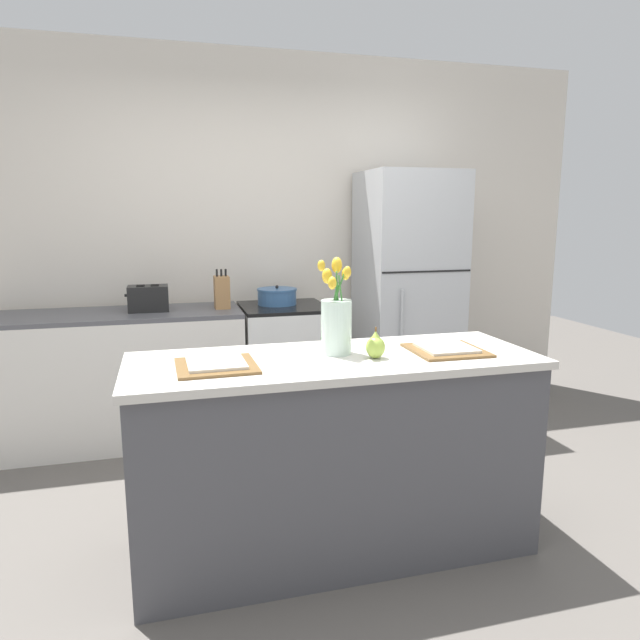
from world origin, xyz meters
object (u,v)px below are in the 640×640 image
at_px(plate_setting_left, 216,365).
at_px(toaster, 148,298).
at_px(plate_setting_right, 446,349).
at_px(cooking_pot, 277,296).
at_px(flower_vase, 336,321).
at_px(refrigerator, 407,297).
at_px(knife_block, 222,292).
at_px(pear_figurine, 376,346).
at_px(stove_range, 285,366).

xyz_separation_m(plate_setting_left, toaster, (-0.30, 1.65, 0.05)).
height_order(plate_setting_right, cooking_pot, cooking_pot).
relative_size(flower_vase, plate_setting_right, 1.31).
relative_size(refrigerator, flower_vase, 4.27).
xyz_separation_m(plate_setting_left, cooking_pot, (0.58, 1.70, 0.03)).
xyz_separation_m(refrigerator, toaster, (-1.87, 0.01, 0.06)).
bearing_deg(toaster, knife_block, -1.12).
height_order(plate_setting_right, toaster, toaster).
bearing_deg(pear_figurine, knife_block, 106.61).
bearing_deg(knife_block, cooking_pot, 8.57).
bearing_deg(cooking_pot, toaster, -176.74).
relative_size(stove_range, pear_figurine, 6.45).
distance_m(stove_range, flower_vase, 1.66).
bearing_deg(flower_vase, refrigerator, 56.32).
height_order(refrigerator, plate_setting_right, refrigerator).
height_order(stove_range, pear_figurine, pear_figurine).
height_order(pear_figurine, toaster, toaster).
height_order(refrigerator, toaster, refrigerator).
bearing_deg(cooking_pot, knife_block, -171.43).
bearing_deg(cooking_pot, pear_figurine, -86.68).
relative_size(refrigerator, plate_setting_right, 5.59).
xyz_separation_m(refrigerator, pear_figurine, (-0.89, -1.67, 0.05)).
relative_size(flower_vase, toaster, 1.54).
height_order(refrigerator, pear_figurine, refrigerator).
relative_size(stove_range, flower_vase, 2.07).
distance_m(refrigerator, cooking_pot, 0.99).
relative_size(flower_vase, plate_setting_left, 1.31).
relative_size(pear_figurine, plate_setting_left, 0.42).
bearing_deg(toaster, refrigerator, -0.27).
height_order(refrigerator, flower_vase, refrigerator).
bearing_deg(plate_setting_left, flower_vase, 10.17).
xyz_separation_m(stove_range, plate_setting_left, (-0.62, -1.64, 0.48)).
height_order(flower_vase, toaster, flower_vase).
height_order(plate_setting_right, knife_block, knife_block).
xyz_separation_m(flower_vase, toaster, (-0.84, 1.55, -0.09)).
height_order(pear_figurine, plate_setting_right, pear_figurine).
height_order(toaster, cooking_pot, toaster).
bearing_deg(plate_setting_right, cooking_pot, 105.04).
bearing_deg(cooking_pot, plate_setting_right, -74.96).
bearing_deg(flower_vase, cooking_pot, 88.53).
xyz_separation_m(refrigerator, knife_block, (-1.38, -0.00, 0.08)).
bearing_deg(knife_block, refrigerator, 0.02).
bearing_deg(knife_block, plate_setting_left, -96.47).
bearing_deg(flower_vase, plate_setting_left, -169.83).
bearing_deg(cooking_pot, refrigerator, -3.44).
height_order(flower_vase, knife_block, flower_vase).
bearing_deg(plate_setting_left, stove_range, 69.28).
height_order(stove_range, plate_setting_right, plate_setting_right).
distance_m(refrigerator, toaster, 1.87).
relative_size(toaster, knife_block, 1.04).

